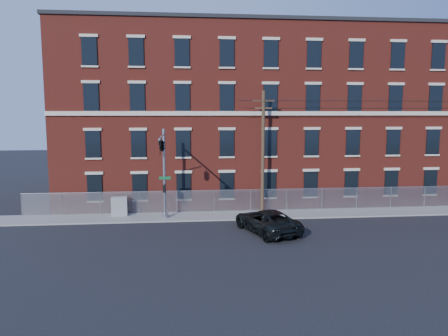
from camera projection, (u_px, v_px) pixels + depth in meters
name	position (u px, v px, depth m)	size (l,w,h in m)	color
ground	(249.00, 233.00, 29.81)	(140.00, 140.00, 0.00)	black
sidewalk	(380.00, 212.00, 35.91)	(65.00, 3.00, 0.12)	gray
mill_building	(344.00, 115.00, 43.68)	(55.30, 14.32, 16.30)	maroon
chain_link_fence	(374.00, 197.00, 37.07)	(59.06, 0.06, 1.85)	#A5A8AD
traffic_signal_mast	(163.00, 154.00, 30.68)	(0.90, 6.75, 7.00)	#9EA0A5
utility_pole_near	(263.00, 150.00, 34.84)	(1.80, 0.28, 10.00)	#493824
pickup_truck	(267.00, 221.00, 29.90)	(2.70, 5.87, 1.63)	black
utility_cabinet	(119.00, 206.00, 34.20)	(1.25, 0.62, 1.56)	gray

